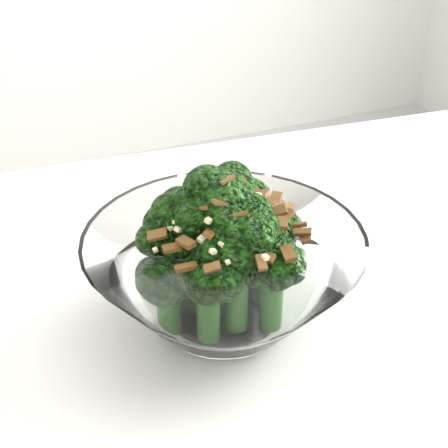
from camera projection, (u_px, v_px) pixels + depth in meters
name	position (u px, v px, depth m)	size (l,w,h in m)	color
broccoli_dish	(224.00, 268.00, 0.46)	(0.19, 0.19, 0.12)	white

